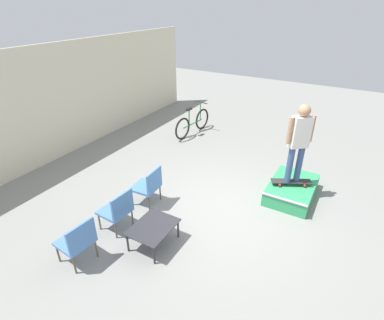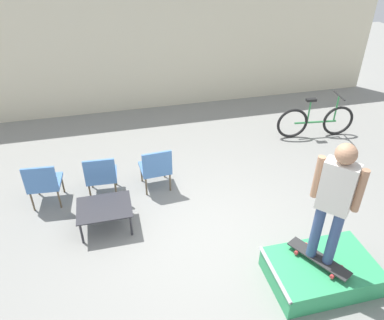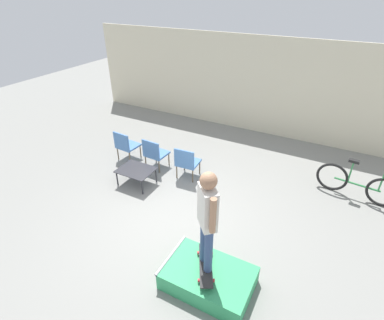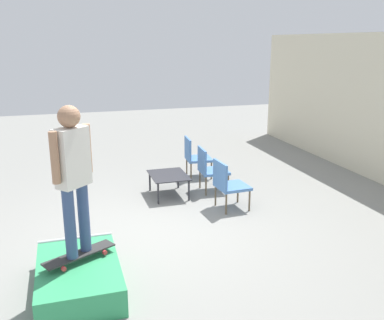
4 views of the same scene
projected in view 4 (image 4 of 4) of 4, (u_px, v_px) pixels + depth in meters
name	position (u px, v px, depth m)	size (l,w,h in m)	color
ground_plane	(152.00, 232.00, 6.55)	(24.00, 24.00, 0.00)	gray
skate_ramp_box	(79.00, 277.00, 4.99)	(1.43, 0.93, 0.35)	#339E60
skateboard_on_ramp	(80.00, 254.00, 5.00)	(0.59, 0.86, 0.07)	#2D2D2D
person_skater	(73.00, 169.00, 4.72)	(0.41, 0.44, 1.74)	#384C7A
coffee_table	(169.00, 177.00, 8.01)	(0.85, 0.67, 0.41)	#2D2D33
patio_chair_left	(195.00, 155.00, 9.08)	(0.56, 0.56, 0.86)	brown
patio_chair_center	(209.00, 168.00, 8.21)	(0.55, 0.55, 0.86)	brown
patio_chair_right	(228.00, 183.00, 7.33)	(0.55, 0.55, 0.86)	brown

